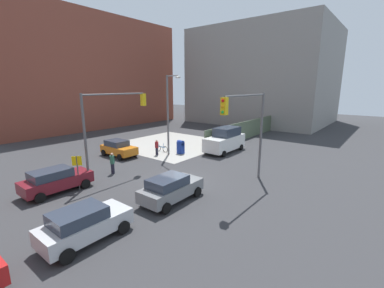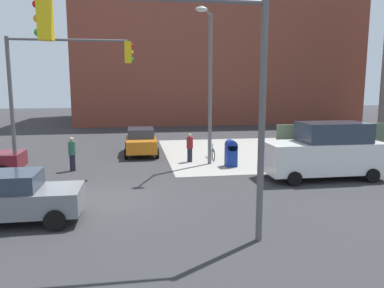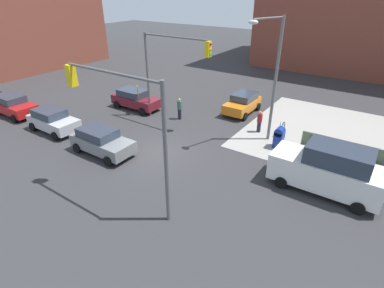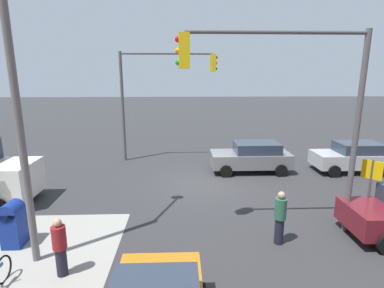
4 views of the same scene
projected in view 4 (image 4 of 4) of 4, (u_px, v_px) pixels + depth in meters
The scene contains 10 objects.
ground_plane at pixel (203, 185), 14.42m from camera, with size 120.00×120.00×0.00m, color #333335.
traffic_signal_nw_corner at pixel (290, 93), 9.08m from camera, with size 5.78×0.36×6.50m.
traffic_signal_se_corner at pixel (159, 84), 17.67m from camera, with size 5.75×0.36×6.50m.
street_lamp_corner at pixel (28, 93), 7.86m from camera, with size 1.27×2.51×8.00m.
warning_sign_two_way at pixel (370, 181), 10.17m from camera, with size 0.48×0.48×2.40m.
mailbox_blue at pixel (13, 223), 9.15m from camera, with size 0.56×0.64×1.43m.
coupe_gray at pixel (252, 156), 16.28m from camera, with size 4.24×2.02×1.62m.
sedan_silver at pixel (353, 157), 16.25m from camera, with size 4.04×2.02×1.62m.
pedestrian_crossing at pixel (280, 217), 9.23m from camera, with size 0.36×0.36×1.73m.
pedestrian_waiting at pixel (60, 247), 7.74m from camera, with size 0.36×0.36×1.62m.
Camera 4 is at (1.05, 13.57, 5.17)m, focal length 28.00 mm.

